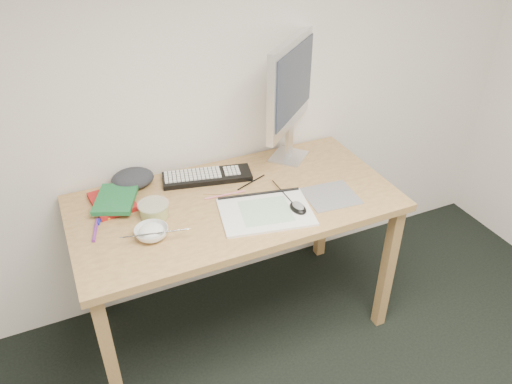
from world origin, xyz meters
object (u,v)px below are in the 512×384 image
Objects in this scene: desk at (236,215)px; keyboard at (207,177)px; monitor at (291,86)px; sketchpad at (266,212)px; rice_bowl at (152,233)px.

keyboard is (-0.05, 0.21, 0.09)m from desk.
monitor is (0.38, 0.24, 0.45)m from desk.
desk is at bearing 130.66° from sketchpad.
keyboard is at bearing 103.58° from desk.
keyboard reaches higher than sketchpad.
sketchpad is 0.38m from keyboard.
desk is 0.19m from sketchpad.
sketchpad is 0.61m from monitor.
desk is 0.24m from keyboard.
keyboard is at bearing 43.28° from rice_bowl.
rice_bowl is (-0.47, 0.04, 0.02)m from sketchpad.
rice_bowl is at bearing -164.93° from desk.
monitor is at bearing 24.08° from rice_bowl.
desk is at bearing 15.07° from rice_bowl.
sketchpad is 0.47m from rice_bowl.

